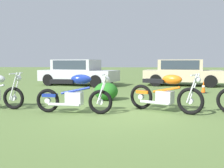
% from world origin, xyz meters
% --- Properties ---
extents(ground_plane, '(120.00, 120.00, 0.00)m').
position_xyz_m(ground_plane, '(0.00, 0.00, 0.00)').
color(ground_plane, '#567038').
extents(motorcycle_blue, '(1.99, 0.64, 1.02)m').
position_xyz_m(motorcycle_blue, '(-1.12, -0.23, 0.49)').
color(motorcycle_blue, black).
rests_on(motorcycle_blue, ground).
extents(motorcycle_orange, '(1.81, 1.22, 1.02)m').
position_xyz_m(motorcycle_orange, '(1.17, 0.18, 0.49)').
color(motorcycle_orange, black).
rests_on(motorcycle_orange, ground).
extents(car_silver, '(4.59, 2.88, 1.43)m').
position_xyz_m(car_silver, '(-2.80, 7.51, 0.80)').
color(car_silver, '#B2B5BA').
rests_on(car_silver, ground).
extents(car_beige, '(4.40, 2.48, 1.43)m').
position_xyz_m(car_beige, '(2.94, 7.89, 0.80)').
color(car_beige, '#BCAD8C').
rests_on(car_beige, ground).
extents(shrub_low, '(0.81, 0.77, 0.61)m').
position_xyz_m(shrub_low, '(-0.58, 2.06, 0.31)').
color(shrub_low, '#236A1E').
rests_on(shrub_low, ground).
extents(traffic_cone, '(0.25, 0.25, 0.52)m').
position_xyz_m(traffic_cone, '(3.25, 4.41, 0.24)').
color(traffic_cone, '#EA590F').
rests_on(traffic_cone, ground).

